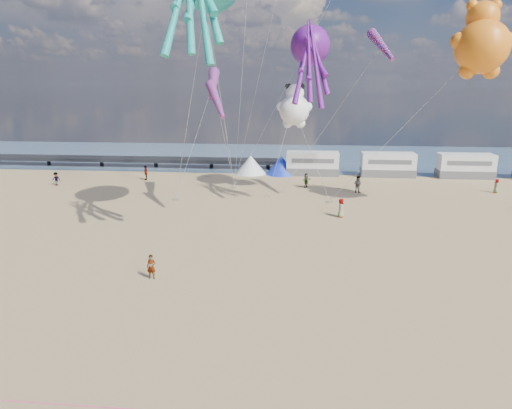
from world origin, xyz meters
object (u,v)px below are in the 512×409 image
Objects in this scene: tent_white at (251,165)px; windsock_mid at (382,46)px; motorhome_1 at (388,165)px; standing_person at (151,267)px; motorhome_0 at (312,163)px; beachgoer_2 at (56,179)px; sandbag_b at (268,196)px; kite_octopus_purple at (310,45)px; sandbag_a at (176,199)px; beachgoer_3 at (146,173)px; sandbag_e at (235,187)px; sandbag_d at (281,192)px; beachgoer_4 at (306,180)px; kite_teddy_orange at (482,47)px; tent_blue at (281,165)px; windsock_left at (213,85)px; windsock_right at (216,100)px; beachgoer_1 at (358,184)px; sandbag_c at (330,201)px; beachgoer_6 at (496,186)px; motorhome_2 at (465,166)px; kite_panda at (294,110)px; beachgoer_0 at (341,208)px.

windsock_mid is (13.47, -14.27, 13.51)m from tent_white.
standing_person is (-19.85, -33.76, -0.75)m from motorhome_1.
tent_white is (-8.00, 0.00, -0.30)m from motorhome_0.
sandbag_b is at bearing -7.27° from beachgoer_2.
kite_octopus_purple is (3.99, 1.40, 14.92)m from sandbag_b.
tent_white is 8.00× the size of sandbag_a.
windsock_mid is (25.82, -9.12, 13.84)m from beachgoer_3.
motorhome_0 is 13.20× the size of sandbag_e.
sandbag_d is at bearing -108.38° from motorhome_0.
sandbag_a is (-6.00, -14.92, -1.09)m from tent_white.
kite_teddy_orange reaches higher than beachgoer_4.
motorhome_1 is at bearing 0.00° from tent_blue.
windsock_left reaches higher than standing_person.
beachgoer_2 is 26.13m from sandbag_d.
kite_teddy_orange is (18.05, -4.40, 14.24)m from sandbag_b.
standing_person is 0.28× the size of windsock_right.
beachgoer_2 is 38.07m from windsock_mid.
windsock_left reaches higher than beachgoer_1.
windsock_left is at bearing -172.12° from sandbag_c.
tent_white is at bearing 68.09° from sandbag_a.
motorhome_0 is at bearing 95.72° from sandbag_c.
tent_blue is 10.14m from sandbag_e.
tent_white reaches higher than standing_person.
windsock_right reaches higher than beachgoer_2.
beachgoer_2 is 3.11× the size of sandbag_e.
sandbag_c is at bearing -65.39° from beachgoer_6.
windsock_right is at bearing -61.44° from beachgoer_6.
beachgoer_3 is 20.85m from windsock_right.
kite_octopus_purple reaches higher than motorhome_2.
sandbag_a and sandbag_b have the same top height.
tent_blue is 0.39× the size of kite_octopus_purple.
standing_person is at bearing -163.97° from beachgoer_4.
motorhome_1 is 13.20× the size of sandbag_d.
beachgoer_4 is (-5.47, 2.06, -0.10)m from beachgoer_1.
sandbag_e is (-10.30, 5.42, 0.00)m from sandbag_c.
kite_octopus_purple is at bearing 25.48° from windsock_right.
tent_white is at bearing 180.00° from tent_blue.
kite_panda is at bearing 72.39° from standing_person.
motorhome_0 is at bearing 180.00° from motorhome_1.
tent_blue is 18.08m from kite_octopus_purple.
tent_white is 0.74× the size of kite_panda.
windsock_right is (-21.90, -2.79, -4.28)m from kite_teddy_orange.
motorhome_0 is 21.00m from windsock_left.
sandbag_b is 0.09× the size of windsock_right.
sandbag_d is (16.83, -5.46, -0.76)m from beachgoer_3.
kite_teddy_orange reaches higher than beachgoer_2.
windsock_right is (-10.81, -0.46, 9.22)m from beachgoer_0.
sandbag_c is at bearing -56.54° from kite_panda.
beachgoer_3 reaches higher than beachgoer_0.
sandbag_d is at bearing -2.50° from beachgoer_2.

